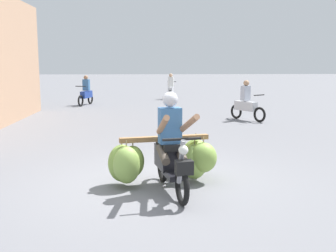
{
  "coord_description": "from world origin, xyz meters",
  "views": [
    {
      "loc": [
        -0.07,
        -6.62,
        2.04
      ],
      "look_at": [
        0.31,
        0.57,
        0.9
      ],
      "focal_mm": 43.74,
      "sensor_mm": 36.0,
      "label": 1
    }
  ],
  "objects_px": {
    "motorbike_distant_ahead_left": "(86,93)",
    "motorbike_distant_far_ahead": "(246,104)",
    "motorbike_main_loaded": "(166,157)",
    "motorbike_distant_ahead_right": "(171,89)"
  },
  "relations": [
    {
      "from": "motorbike_distant_ahead_right",
      "to": "motorbike_distant_far_ahead",
      "type": "xyz_separation_m",
      "value": [
        2.14,
        -8.31,
        0.0
      ]
    },
    {
      "from": "motorbike_distant_ahead_right",
      "to": "motorbike_main_loaded",
      "type": "bearing_deg",
      "value": -93.76
    },
    {
      "from": "motorbike_main_loaded",
      "to": "motorbike_distant_ahead_right",
      "type": "distance_m",
      "value": 15.83
    },
    {
      "from": "motorbike_distant_ahead_right",
      "to": "motorbike_distant_ahead_left",
      "type": "bearing_deg",
      "value": -145.07
    },
    {
      "from": "motorbike_distant_far_ahead",
      "to": "motorbike_distant_ahead_left",
      "type": "bearing_deg",
      "value": 139.54
    },
    {
      "from": "motorbike_distant_ahead_left",
      "to": "motorbike_distant_far_ahead",
      "type": "bearing_deg",
      "value": -40.46
    },
    {
      "from": "motorbike_main_loaded",
      "to": "motorbike_distant_ahead_left",
      "type": "distance_m",
      "value": 13.25
    },
    {
      "from": "motorbike_main_loaded",
      "to": "motorbike_distant_ahead_left",
      "type": "relative_size",
      "value": 1.25
    },
    {
      "from": "motorbike_distant_ahead_left",
      "to": "motorbike_distant_far_ahead",
      "type": "height_order",
      "value": "same"
    },
    {
      "from": "motorbike_distant_ahead_left",
      "to": "motorbike_distant_ahead_right",
      "type": "xyz_separation_m",
      "value": [
        4.18,
        2.92,
        0.0
      ]
    }
  ]
}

